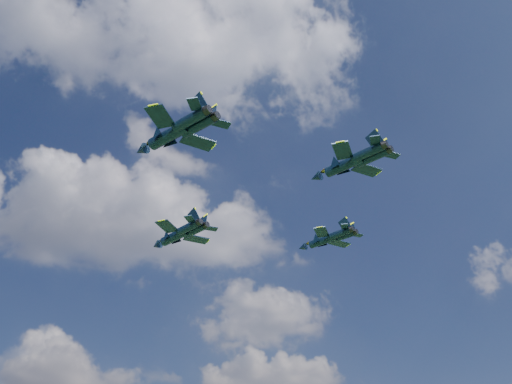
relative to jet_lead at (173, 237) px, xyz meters
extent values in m
cylinder|color=black|center=(0.34, -0.42, -0.08)|extent=(7.08, 8.06, 1.79)
cone|color=black|center=(-3.33, 4.05, -0.08)|extent=(2.95, 3.08, 1.69)
ellipsoid|color=brown|center=(-1.75, 2.12, 0.47)|extent=(2.56, 2.82, 0.82)
cube|color=black|center=(-1.16, -4.23, -0.08)|extent=(4.46, 5.26, 0.18)
cube|color=black|center=(4.38, 0.32, -0.08)|extent=(5.15, 3.84, 0.18)
cube|color=black|center=(2.96, -7.67, -0.08)|extent=(2.30, 2.78, 0.14)
cube|color=black|center=(6.96, -4.38, -0.08)|extent=(2.64, 1.94, 0.14)
cube|color=black|center=(3.61, -6.11, 1.32)|extent=(2.40, 1.92, 3.00)
cube|color=black|center=(5.30, -4.72, 1.32)|extent=(1.75, 2.70, 3.00)
cylinder|color=black|center=(-0.75, -29.67, 1.85)|extent=(8.17, 8.30, 1.94)
cone|color=black|center=(-5.12, -25.20, 1.85)|extent=(3.27, 3.29, 1.83)
ellipsoid|color=brown|center=(-3.23, -27.13, 2.44)|extent=(2.91, 2.94, 0.88)
cube|color=black|center=(-2.01, -33.93, 1.85)|extent=(4.56, 5.67, 0.19)
cube|color=black|center=(3.54, -28.50, 1.85)|extent=(5.65, 4.48, 0.19)
cube|color=black|center=(2.75, -37.26, 1.85)|extent=(2.33, 2.96, 0.15)
cube|color=black|center=(6.76, -33.34, 1.85)|extent=(2.94, 2.28, 0.15)
cube|color=black|center=(3.31, -35.51, 3.36)|extent=(2.76, 1.91, 3.25)
cube|color=black|center=(5.00, -33.85, 3.36)|extent=(1.90, 2.79, 3.25)
cylinder|color=black|center=(28.70, -2.62, -0.31)|extent=(6.41, 6.67, 1.54)
cone|color=black|center=(25.29, 1.00, -0.31)|extent=(2.59, 2.62, 1.46)
ellipsoid|color=brown|center=(26.76, -0.56, 0.16)|extent=(2.29, 2.36, 0.70)
cube|color=black|center=(27.63, -5.98, -0.31)|extent=(3.67, 4.51, 0.15)
cube|color=black|center=(32.12, -1.75, -0.31)|extent=(4.48, 3.51, 0.15)
cube|color=black|center=(31.37, -8.70, -0.31)|extent=(1.88, 2.36, 0.12)
cube|color=black|center=(34.61, -5.64, -0.31)|extent=(2.32, 1.78, 0.12)
cube|color=black|center=(31.83, -7.32, 0.89)|extent=(2.17, 1.52, 2.58)
cube|color=black|center=(33.21, -6.03, 0.89)|extent=(1.51, 2.24, 2.58)
cylinder|color=black|center=(26.18, -28.46, -0.45)|extent=(6.91, 7.37, 1.69)
cone|color=black|center=(22.53, -24.44, -0.45)|extent=(2.81, 2.87, 1.59)
ellipsoid|color=brown|center=(24.10, -26.18, 0.07)|extent=(2.48, 2.60, 0.77)
cube|color=black|center=(24.94, -32.12, -0.45)|extent=(4.07, 4.94, 0.17)
cube|color=black|center=(29.93, -27.58, -0.45)|extent=(4.88, 3.77, 0.17)
cube|color=black|center=(28.97, -35.16, -0.45)|extent=(2.08, 2.59, 0.13)
cube|color=black|center=(32.57, -31.89, -0.45)|extent=(2.52, 1.91, 0.13)
cube|color=black|center=(29.50, -33.66, 0.86)|extent=(2.34, 1.70, 2.82)
cube|color=black|center=(31.03, -32.28, 0.86)|extent=(1.65, 2.48, 2.82)
camera|label=1|loc=(3.78, -98.63, -49.93)|focal=40.00mm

